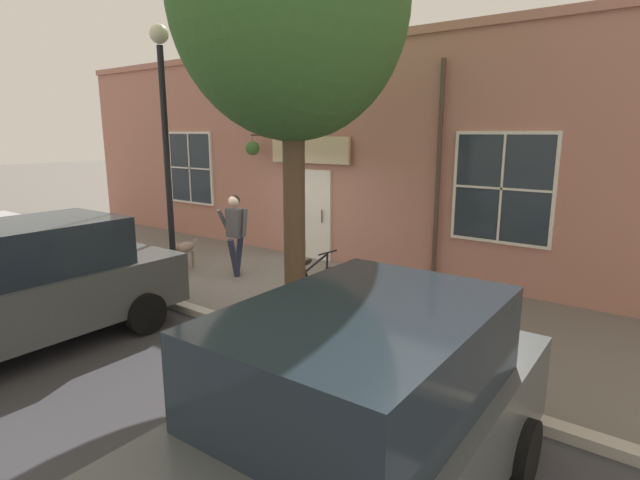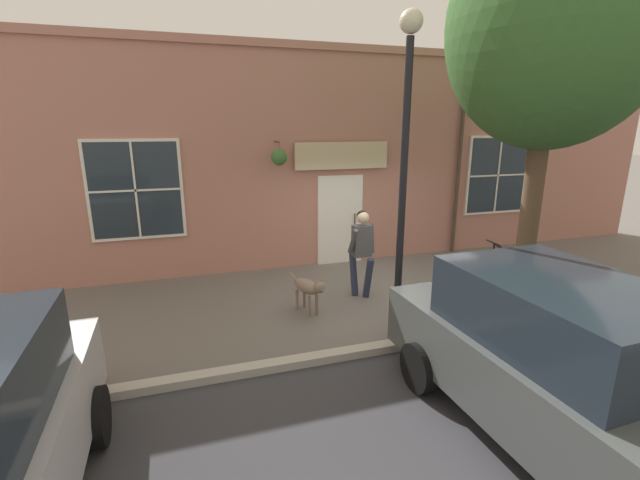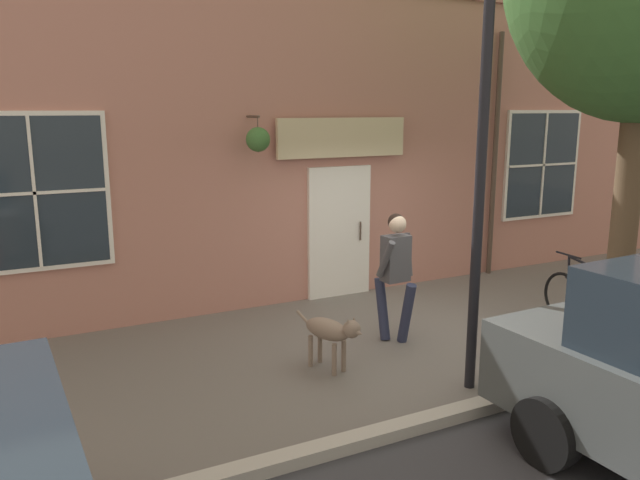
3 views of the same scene
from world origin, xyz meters
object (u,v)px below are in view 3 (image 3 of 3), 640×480
(pedestrian_walking, at_px, (396,266))
(street_lamp, at_px, (485,97))
(leaning_bicycle, at_px, (595,302))
(fire_hydrant, at_px, (4,464))
(dog_on_leash, at_px, (331,331))

(pedestrian_walking, distance_m, street_lamp, 2.58)
(leaning_bicycle, height_order, fire_hydrant, leaning_bicycle)
(fire_hydrant, bearing_deg, leaning_bicycle, 96.05)
(dog_on_leash, height_order, leaning_bicycle, leaning_bicycle)
(street_lamp, xyz_separation_m, fire_hydrant, (0.11, -4.54, -2.70))
(pedestrian_walking, xyz_separation_m, dog_on_leash, (0.45, -1.18, -0.54))
(leaning_bicycle, bearing_deg, pedestrian_walking, -107.58)
(leaning_bicycle, distance_m, street_lamp, 3.93)
(dog_on_leash, bearing_deg, fire_hydrant, -70.75)
(pedestrian_walking, bearing_deg, fire_hydrant, -70.29)
(leaning_bicycle, bearing_deg, fire_hydrant, -83.95)
(leaning_bicycle, bearing_deg, street_lamp, -76.45)
(pedestrian_walking, height_order, street_lamp, street_lamp)
(pedestrian_walking, relative_size, leaning_bicycle, 0.98)
(dog_on_leash, distance_m, fire_hydrant, 3.60)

